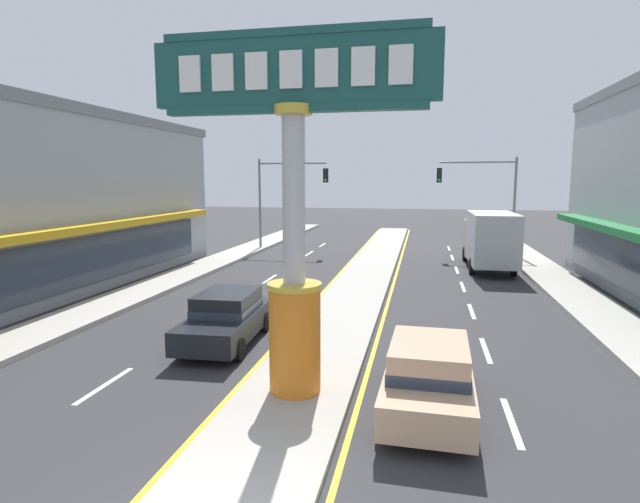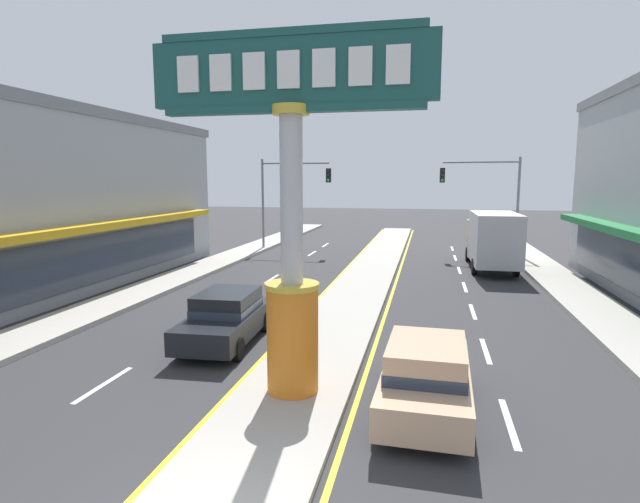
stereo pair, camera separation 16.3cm
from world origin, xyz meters
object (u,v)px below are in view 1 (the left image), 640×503
Objects in this scene: traffic_light_left_side at (284,188)px; box_truck_near_left_lane at (489,238)px; district_sign at (294,217)px; traffic_light_right_side at (486,189)px; sedan_near_right_lane at (429,375)px; sedan_far_right_lane at (226,317)px.

traffic_light_left_side is 13.89m from box_truck_near_left_lane.
traffic_light_left_side is at bearing 106.00° from district_sign.
traffic_light_left_side is 0.90× the size of box_truck_near_left_lane.
traffic_light_left_side reaches higher than box_truck_near_left_lane.
sedan_near_right_lane is (-3.59, -22.98, -3.46)m from traffic_light_right_side.
traffic_light_left_side reaches higher than sedan_far_right_lane.
sedan_near_right_lane is (9.41, -22.81, -3.46)m from traffic_light_left_side.
traffic_light_left_side is at bearing 100.44° from sedan_far_right_lane.
district_sign reaches higher than traffic_light_left_side.
traffic_light_right_side is at bearing 81.13° from sedan_near_right_lane.
traffic_light_right_side is at bearing 74.11° from district_sign.
traffic_light_right_side is 5.71m from box_truck_near_left_lane.
traffic_light_left_side reaches higher than sedan_near_right_lane.
sedan_near_right_lane is 0.63× the size of box_truck_near_left_lane.
district_sign reaches higher than box_truck_near_left_lane.
sedan_near_right_lane is 6.74m from sedan_far_right_lane.
district_sign is 23.75m from traffic_light_right_side.
box_truck_near_left_lane is (9.15, 14.51, 0.91)m from sedan_far_right_lane.
sedan_far_right_lane is 17.17m from box_truck_near_left_lane.
district_sign is 5.43m from sedan_far_right_lane.
traffic_light_right_side is at bearing 0.74° from traffic_light_left_side.
traffic_light_left_side is 1.42× the size of sedan_far_right_lane.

